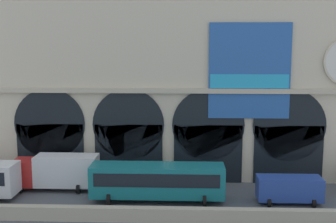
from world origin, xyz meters
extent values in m
plane|color=#54565B|center=(0.00, 0.00, 0.00)|extent=(200.00, 200.00, 0.00)
cube|color=#B2A891|center=(0.00, -4.58, 0.53)|extent=(90.00, 0.70, 1.06)
cube|color=beige|center=(0.00, 7.23, 8.85)|extent=(38.68, 4.45, 17.71)
cube|color=black|center=(-11.16, 4.95, 2.75)|extent=(6.36, 0.20, 5.49)
cylinder|color=black|center=(-11.16, 4.95, 5.49)|extent=(6.69, 0.20, 6.69)
cube|color=black|center=(-3.72, 4.95, 2.75)|extent=(6.36, 0.20, 5.49)
cylinder|color=black|center=(-3.72, 4.95, 5.49)|extent=(6.69, 0.20, 6.69)
cube|color=black|center=(3.72, 4.95, 2.75)|extent=(6.36, 0.20, 5.49)
cylinder|color=black|center=(3.72, 4.95, 5.49)|extent=(6.69, 0.20, 6.69)
cube|color=black|center=(11.16, 4.95, 2.75)|extent=(6.36, 0.20, 5.49)
cylinder|color=black|center=(11.16, 4.95, 5.49)|extent=(6.69, 0.20, 6.69)
cube|color=#2659A5|center=(7.36, 4.83, 10.50)|extent=(7.37, 0.12, 8.65)
cube|color=#26A5D8|center=(7.36, 4.75, 9.58)|extent=(7.07, 0.04, 1.26)
cube|color=#C0B49A|center=(0.00, 4.85, 8.67)|extent=(38.68, 0.50, 0.44)
cylinder|color=black|center=(-14.12, 0.66, 0.50)|extent=(0.28, 1.00, 1.00)
cube|color=red|center=(-12.69, 2.32, 1.57)|extent=(2.00, 2.30, 2.30)
cube|color=white|center=(-8.94, 2.32, 1.77)|extent=(5.50, 2.30, 2.70)
cylinder|color=black|center=(-12.79, 1.28, 0.42)|extent=(0.28, 0.84, 0.84)
cylinder|color=black|center=(-12.79, 3.35, 0.42)|extent=(0.28, 0.84, 0.84)
cylinder|color=black|center=(-7.69, 1.28, 0.42)|extent=(0.28, 0.84, 0.84)
cylinder|color=black|center=(-7.69, 3.35, 0.42)|extent=(0.28, 0.84, 0.84)
cube|color=#19727A|center=(-0.68, -0.34, 1.80)|extent=(11.00, 2.50, 2.60)
cube|color=black|center=(-0.68, -1.61, 2.15)|extent=(10.12, 0.04, 1.10)
cylinder|color=black|center=(-4.53, -1.47, 0.50)|extent=(0.28, 1.00, 1.00)
cylinder|color=black|center=(-4.53, 0.78, 0.50)|extent=(0.28, 1.00, 1.00)
cylinder|color=black|center=(3.17, -1.47, 0.50)|extent=(0.28, 1.00, 1.00)
cylinder|color=black|center=(3.17, 0.78, 0.50)|extent=(0.28, 1.00, 1.00)
cube|color=#28479E|center=(10.11, -0.32, 1.27)|extent=(5.20, 2.00, 1.86)
cylinder|color=black|center=(8.35, -1.22, 0.34)|extent=(0.28, 0.68, 0.68)
cylinder|color=black|center=(8.35, 0.58, 0.34)|extent=(0.28, 0.68, 0.68)
cylinder|color=black|center=(11.88, -1.22, 0.34)|extent=(0.28, 0.68, 0.68)
cylinder|color=black|center=(11.88, 0.58, 0.34)|extent=(0.28, 0.68, 0.68)
camera|label=1|loc=(1.63, -35.47, 12.93)|focal=47.34mm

